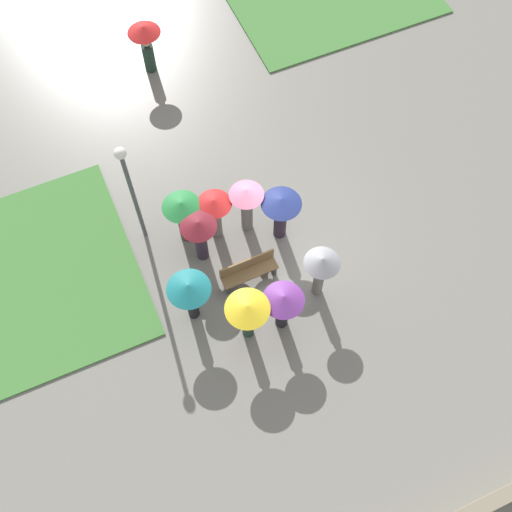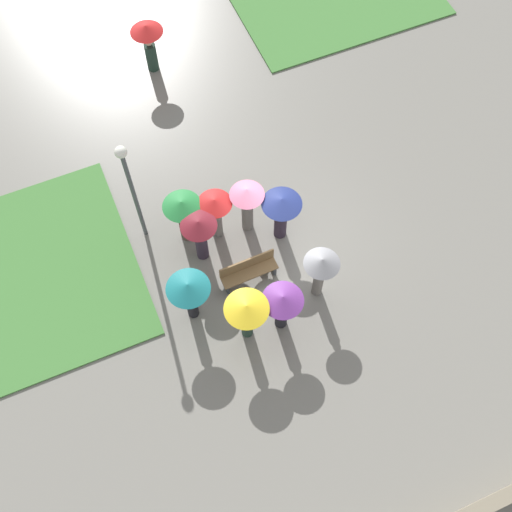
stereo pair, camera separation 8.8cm
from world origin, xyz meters
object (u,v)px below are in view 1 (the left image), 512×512
object	(u,v)px
crowd_person_pink	(247,200)
crowd_person_navy	(281,209)
lamp_post	(130,183)
crowd_person_teal	(189,292)
park_bench	(249,270)
crowd_person_purple	(283,304)
crowd_person_maroon	(199,233)
lone_walker_far_path	(145,40)
crowd_person_yellow	(248,313)
crowd_person_red	(215,211)
crowd_person_green	(183,214)
crowd_person_grey	(321,268)

from	to	relation	value
crowd_person_pink	crowd_person_navy	distance (m)	1.00
lamp_post	crowd_person_pink	size ratio (longest dim) A/B	2.06
crowd_person_teal	lamp_post	bearing A→B (deg)	133.05
park_bench	crowd_person_purple	xyz separation A→B (m)	(0.28, -1.65, 0.87)
crowd_person_purple	park_bench	bearing A→B (deg)	148.36
park_bench	crowd_person_maroon	size ratio (longest dim) A/B	0.87
crowd_person_maroon	crowd_person_purple	size ratio (longest dim) A/B	1.06
park_bench	crowd_person_purple	distance (m)	1.89
crowd_person_teal	lone_walker_far_path	size ratio (longest dim) A/B	1.01
crowd_person_pink	crowd_person_navy	xyz separation A→B (m)	(0.79, -0.61, -0.05)
park_bench	crowd_person_navy	world-z (taller)	crowd_person_navy
crowd_person_yellow	crowd_person_pink	world-z (taller)	crowd_person_pink
park_bench	crowd_person_yellow	bearing A→B (deg)	-115.01
lamp_post	crowd_person_red	xyz separation A→B (m)	(1.98, -0.85, -1.41)
crowd_person_teal	lone_walker_far_path	world-z (taller)	crowd_person_teal
park_bench	crowd_person_green	world-z (taller)	crowd_person_green
crowd_person_yellow	crowd_person_green	bearing A→B (deg)	-29.14
park_bench	crowd_person_navy	distance (m)	1.96
park_bench	crowd_person_red	distance (m)	1.92
crowd_person_pink	crowd_person_maroon	bearing A→B (deg)	160.72
crowd_person_grey	lone_walker_far_path	bearing A→B (deg)	-83.84
crowd_person_maroon	lone_walker_far_path	xyz separation A→B (m)	(1.03, 7.48, 0.00)
crowd_person_teal	lone_walker_far_path	xyz separation A→B (m)	(1.94, 9.11, -0.15)
crowd_person_green	crowd_person_pink	bearing A→B (deg)	31.49
crowd_person_maroon	park_bench	bearing A→B (deg)	-159.65
crowd_person_maroon	crowd_person_purple	bearing A→B (deg)	-174.72
lone_walker_far_path	crowd_person_purple	bearing A→B (deg)	-172.79
crowd_person_maroon	crowd_person_green	size ratio (longest dim) A/B	1.02
crowd_person_grey	park_bench	bearing A→B (deg)	-38.64
crowd_person_maroon	crowd_person_navy	bearing A→B (deg)	-113.53
crowd_person_green	crowd_person_yellow	bearing A→B (deg)	-38.17
crowd_person_pink	crowd_person_purple	world-z (taller)	crowd_person_pink
lamp_post	crowd_person_navy	bearing A→B (deg)	-23.36
crowd_person_grey	crowd_person_green	distance (m)	4.19
lone_walker_far_path	park_bench	bearing A→B (deg)	-174.42
park_bench	lone_walker_far_path	distance (m)	8.72
crowd_person_pink	lone_walker_far_path	xyz separation A→B (m)	(-0.55, 7.10, -0.11)
crowd_person_pink	lone_walker_far_path	bearing A→B (deg)	61.79
crowd_person_yellow	lone_walker_far_path	distance (m)	10.26
crowd_person_pink	crowd_person_teal	xyz separation A→B (m)	(-2.48, -2.00, 0.03)
crowd_person_teal	lone_walker_far_path	distance (m)	9.31
park_bench	crowd_person_teal	size ratio (longest dim) A/B	0.87
park_bench	crowd_person_purple	world-z (taller)	crowd_person_purple
crowd_person_pink	lone_walker_far_path	world-z (taller)	crowd_person_pink
crowd_person_grey	crowd_person_red	xyz separation A→B (m)	(-1.89, 2.88, -0.18)
crowd_person_yellow	crowd_person_maroon	bearing A→B (deg)	-31.11
crowd_person_yellow	crowd_person_pink	bearing A→B (deg)	-59.40
crowd_person_navy	crowd_person_yellow	bearing A→B (deg)	-144.42
crowd_person_yellow	crowd_person_red	distance (m)	3.29
park_bench	lamp_post	bearing A→B (deg)	130.44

